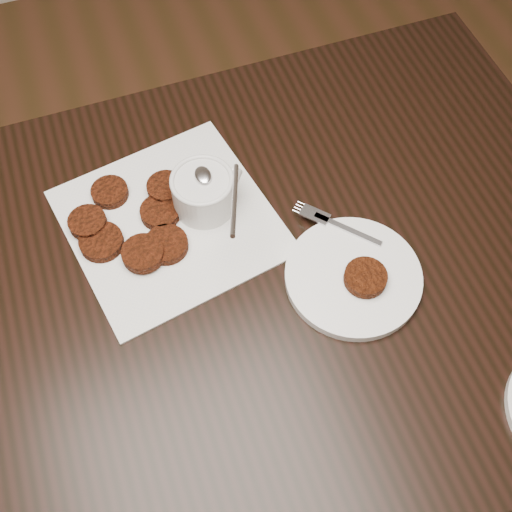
{
  "coord_description": "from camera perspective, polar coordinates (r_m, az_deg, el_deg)",
  "views": [
    {
      "loc": [
        -0.01,
        -0.32,
        1.63
      ],
      "look_at": [
        0.16,
        0.14,
        0.8
      ],
      "focal_mm": 44.54,
      "sensor_mm": 36.0,
      "label": 1
    }
  ],
  "objects": [
    {
      "name": "plate_with_patty",
      "position": [
        1.0,
        8.78,
        -1.62
      ],
      "size": [
        0.3,
        0.3,
        0.03
      ],
      "primitive_type": null,
      "rotation": [
        0.0,
        0.0,
        -0.85
      ],
      "color": "white",
      "rests_on": "table"
    },
    {
      "name": "patty_cluster",
      "position": [
        1.06,
        -10.46,
        3.17
      ],
      "size": [
        0.29,
        0.29,
        0.02
      ],
      "primitive_type": null,
      "rotation": [
        0.0,
        0.0,
        0.3
      ],
      "color": "#581C0B",
      "rests_on": "napkin"
    },
    {
      "name": "floor",
      "position": [
        1.66,
        -3.72,
        -19.92
      ],
      "size": [
        4.0,
        4.0,
        0.0
      ],
      "primitive_type": "plane",
      "color": "#56301D",
      "rests_on": "ground"
    },
    {
      "name": "sauce_ramekin",
      "position": [
        1.02,
        -4.91,
        6.88
      ],
      "size": [
        0.17,
        0.17,
        0.14
      ],
      "primitive_type": null,
      "rotation": [
        0.0,
        0.0,
        0.27
      ],
      "color": "silver",
      "rests_on": "napkin"
    },
    {
      "name": "napkin",
      "position": [
        1.07,
        -7.71,
        3.09
      ],
      "size": [
        0.37,
        0.37,
        0.0
      ],
      "primitive_type": "cube",
      "rotation": [
        0.0,
        0.0,
        0.18
      ],
      "color": "silver",
      "rests_on": "table"
    },
    {
      "name": "table",
      "position": [
        1.34,
        -3.74,
        -10.49
      ],
      "size": [
        1.39,
        0.89,
        0.75
      ],
      "primitive_type": "cube",
      "color": "black",
      "rests_on": "floor"
    }
  ]
}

